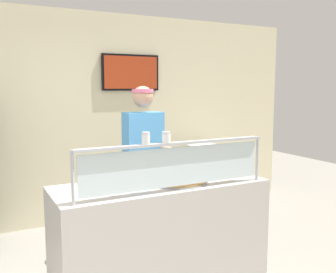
{
  "coord_description": "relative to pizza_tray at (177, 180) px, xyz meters",
  "views": [
    {
      "loc": [
        -0.48,
        -2.47,
        1.75
      ],
      "look_at": [
        0.98,
        0.37,
        1.34
      ],
      "focal_mm": 40.86,
      "sensor_mm": 36.0,
      "label": 1
    }
  ],
  "objects": [
    {
      "name": "worker_figure",
      "position": [
        0.01,
        0.72,
        0.04
      ],
      "size": [
        0.41,
        0.5,
        1.76
      ],
      "color": "#23232D",
      "rests_on": "ground"
    },
    {
      "name": "sneeze_guard",
      "position": [
        -0.15,
        -0.25,
        0.23
      ],
      "size": [
        1.61,
        0.06,
        0.38
      ],
      "color": "#B2B5BC",
      "rests_on": "serving_counter"
    },
    {
      "name": "serving_counter",
      "position": [
        -0.15,
        0.03,
        -0.49
      ],
      "size": [
        1.79,
        0.67,
        0.95
      ],
      "primitive_type": "cube",
      "color": "#BCB7B2",
      "rests_on": "ground"
    },
    {
      "name": "shop_rear_unit",
      "position": [
        -0.14,
        2.09,
        0.39
      ],
      "size": [
        6.19,
        0.13,
        2.7
      ],
      "color": "beige",
      "rests_on": "ground"
    },
    {
      "name": "pepper_flake_shaker",
      "position": [
        -0.23,
        -0.25,
        0.4
      ],
      "size": [
        0.06,
        0.06,
        0.08
      ],
      "color": "white",
      "rests_on": "sneeze_guard"
    },
    {
      "name": "pizza_server",
      "position": [
        -0.04,
        -0.02,
        0.02
      ],
      "size": [
        0.15,
        0.29,
        0.01
      ],
      "primitive_type": "cube",
      "rotation": [
        0.0,
        0.0,
        0.27
      ],
      "color": "#ADAFB7",
      "rests_on": "pizza_tray"
    },
    {
      "name": "pizza_tray",
      "position": [
        0.0,
        0.0,
        0.0
      ],
      "size": [
        0.52,
        0.52,
        0.04
      ],
      "color": "#9EA0A8",
      "rests_on": "serving_counter"
    },
    {
      "name": "parmesan_shaker",
      "position": [
        -0.4,
        -0.25,
        0.41
      ],
      "size": [
        0.06,
        0.06,
        0.09
      ],
      "color": "white",
      "rests_on": "sneeze_guard"
    },
    {
      "name": "ground_plane",
      "position": [
        -0.15,
        0.69,
        -0.97
      ],
      "size": [
        12.0,
        12.0,
        0.0
      ],
      "primitive_type": "plane",
      "color": "gray",
      "rests_on": "ground"
    },
    {
      "name": "prep_shelf",
      "position": [
        1.33,
        1.6,
        -0.56
      ],
      "size": [
        0.7,
        0.55,
        0.81
      ],
      "primitive_type": "cube",
      "color": "#B7BABF",
      "rests_on": "ground"
    },
    {
      "name": "pizza_box_stack",
      "position": [
        1.33,
        1.6,
        -0.09
      ],
      "size": [
        0.44,
        0.42,
        0.13
      ],
      "color": "silver",
      "rests_on": "prep_shelf"
    }
  ]
}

